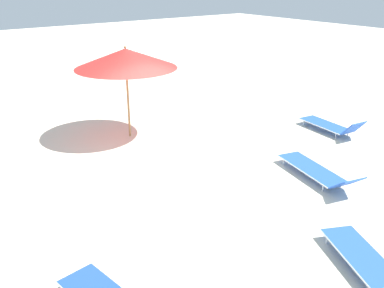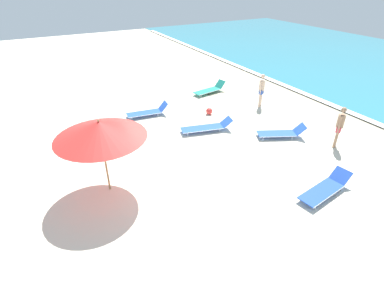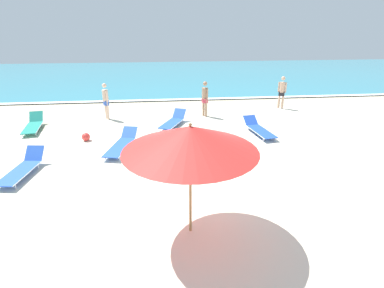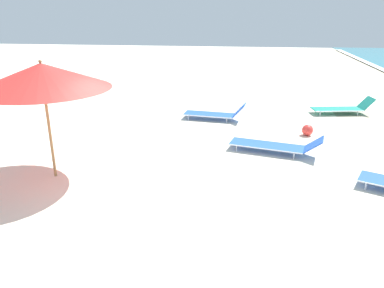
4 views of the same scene
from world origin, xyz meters
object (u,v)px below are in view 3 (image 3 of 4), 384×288
Objects in this scene: sun_lounger_under_umbrella at (173,121)px; sun_lounger_mid_beach_solo at (122,144)px; sun_lounger_near_water_right at (22,168)px; sun_lounger_beside_umbrella at (259,129)px; sun_lounger_near_water_left at (33,125)px; beachgoer_strolling_adult at (106,99)px; beach_ball at (86,137)px; beachgoer_shoreline_child at (205,97)px; beach_umbrella at (190,139)px; beachgoer_wading_adult at (282,90)px.

sun_lounger_mid_beach_solo is (-2.04, -2.59, -0.01)m from sun_lounger_under_umbrella.
sun_lounger_near_water_right reaches higher than sun_lounger_under_umbrella.
sun_lounger_under_umbrella is 3.89m from sun_lounger_beside_umbrella.
sun_lounger_beside_umbrella is 5.76m from sun_lounger_mid_beach_solo.
beachgoer_strolling_adult is (3.02, 1.32, 0.78)m from sun_lounger_near_water_left.
sun_lounger_near_water_left is 3.08m from beach_ball.
sun_lounger_under_umbrella is 6.38× the size of beach_ball.
sun_lounger_beside_umbrella is 1.28× the size of beachgoer_shoreline_child.
sun_lounger_near_water_right is (-4.88, -4.34, 0.00)m from sun_lounger_under_umbrella.
beachgoer_strolling_adult is (-6.78, 2.86, 0.79)m from sun_lounger_beside_umbrella.
beach_umbrella is 11.82m from beachgoer_wading_adult.
beach_umbrella is 5.80m from sun_lounger_mid_beach_solo.
sun_lounger_near_water_left is 6.56× the size of beach_ball.
beach_umbrella is 1.24× the size of sun_lounger_beside_umbrella.
sun_lounger_near_water_right is 3.34m from sun_lounger_mid_beach_solo.
beach_ball is (1.31, 2.80, -0.05)m from sun_lounger_near_water_right.
sun_lounger_beside_umbrella is 6.88× the size of beach_ball.
sun_lounger_mid_beach_solo is at bearing -42.17° from sun_lounger_near_water_left.
beachgoer_wading_adult is at bearing 38.94° from sun_lounger_near_water_right.
sun_lounger_near_water_left is 1.22× the size of beachgoer_wading_adult.
sun_lounger_mid_beach_solo is 1.37× the size of beachgoer_shoreline_child.
beach_ball is at bearing 120.76° from beach_umbrella.
sun_lounger_mid_beach_solo reaches higher than beach_ball.
beach_umbrella is 1.30× the size of sun_lounger_near_water_left.
beachgoer_strolling_adult is 3.09m from beach_ball.
sun_lounger_under_umbrella is at bearing 23.23° from beach_ball.
beach_ball is at bearing 51.35° from beachgoer_wading_adult.
beach_umbrella is 1.16× the size of sun_lounger_mid_beach_solo.
beachgoer_shoreline_child reaches higher than sun_lounger_near_water_left.
sun_lounger_near_water_left reaches higher than sun_lounger_mid_beach_solo.
beachgoer_strolling_adult reaches higher than sun_lounger_near_water_left.
sun_lounger_beside_umbrella is 4.71m from beachgoer_wading_adult.
beach_ball is (-7.19, -0.09, -0.04)m from sun_lounger_beside_umbrella.
beach_ball is at bearing 159.15° from sun_lounger_mid_beach_solo.
beachgoer_strolling_adult is (-4.85, 0.02, 0.00)m from beachgoer_shoreline_child.
sun_lounger_under_umbrella is 1.19× the size of beachgoer_wading_adult.
beach_umbrella reaches higher than sun_lounger_beside_umbrella.
sun_lounger_near_water_left is 4.94m from sun_lounger_mid_beach_solo.
sun_lounger_near_water_right is (-4.92, 3.27, -2.02)m from beach_umbrella.
sun_lounger_under_umbrella is 6.19m from sun_lounger_near_water_left.
beachgoer_shoreline_child is at bearing 48.26° from sun_lounger_near_water_right.
beachgoer_strolling_adult is at bearing 35.38° from beachgoer_wading_adult.
sun_lounger_under_umbrella is 3.30m from sun_lounger_mid_beach_solo.
beachgoer_wading_adult and beachgoer_strolling_adult have the same top height.
sun_lounger_under_umbrella is 1.19× the size of beachgoer_strolling_adult.
beachgoer_strolling_adult reaches higher than sun_lounger_under_umbrella.
beachgoer_strolling_adult is at bearing 119.39° from sun_lounger_mid_beach_solo.
beachgoer_shoreline_child is (-4.42, -1.08, 0.00)m from beachgoer_wading_adult.
sun_lounger_near_water_right is 1.19× the size of beachgoer_strolling_adult.
sun_lounger_near_water_right is at bearing -114.97° from beach_ball.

